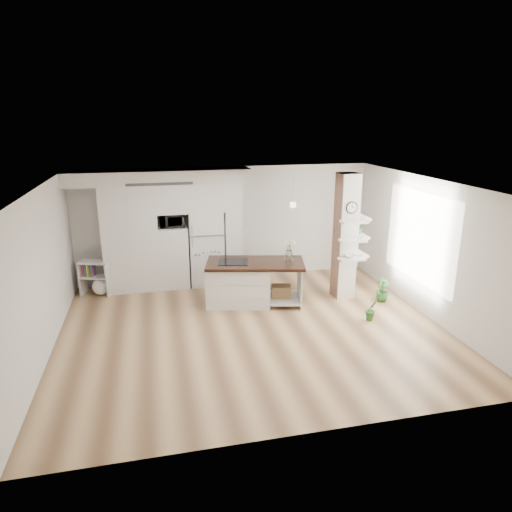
{
  "coord_description": "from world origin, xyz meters",
  "views": [
    {
      "loc": [
        -1.67,
        -7.55,
        3.81
      ],
      "look_at": [
        0.27,
        0.9,
        1.15
      ],
      "focal_mm": 32.0,
      "sensor_mm": 36.0,
      "label": 1
    }
  ],
  "objects": [
    {
      "name": "floor",
      "position": [
        0.0,
        0.0,
        0.0
      ],
      "size": [
        7.0,
        6.0,
        0.01
      ],
      "primitive_type": "cube",
      "color": "tan",
      "rests_on": "ground"
    },
    {
      "name": "room",
      "position": [
        0.0,
        0.0,
        1.86
      ],
      "size": [
        7.04,
        6.04,
        2.72
      ],
      "color": "white",
      "rests_on": "ground"
    },
    {
      "name": "cabinet_wall",
      "position": [
        -1.45,
        2.67,
        1.51
      ],
      "size": [
        4.0,
        0.71,
        2.7
      ],
      "color": "white",
      "rests_on": "floor"
    },
    {
      "name": "refrigerator",
      "position": [
        -0.53,
        2.68,
        0.88
      ],
      "size": [
        0.78,
        0.69,
        1.75
      ],
      "color": "white",
      "rests_on": "floor"
    },
    {
      "name": "column",
      "position": [
        2.38,
        1.13,
        1.35
      ],
      "size": [
        0.69,
        0.9,
        2.7
      ],
      "color": "silver",
      "rests_on": "floor"
    },
    {
      "name": "window",
      "position": [
        3.48,
        0.3,
        1.5
      ],
      "size": [
        0.0,
        2.4,
        2.4
      ],
      "primitive_type": "plane",
      "rotation": [
        1.57,
        0.0,
        -1.57
      ],
      "color": "white",
      "rests_on": "room"
    },
    {
      "name": "pendant_light",
      "position": [
        1.7,
        0.15,
        2.12
      ],
      "size": [
        0.12,
        0.12,
        0.1
      ],
      "primitive_type": "cylinder",
      "color": "white",
      "rests_on": "room"
    },
    {
      "name": "kitchen_island",
      "position": [
        0.1,
        1.31,
        0.47
      ],
      "size": [
        2.18,
        1.38,
        1.48
      ],
      "rotation": [
        0.0,
        0.0,
        -0.22
      ],
      "color": "white",
      "rests_on": "floor"
    },
    {
      "name": "bookshelf",
      "position": [
        -2.97,
        2.49,
        0.34
      ],
      "size": [
        0.74,
        0.56,
        0.78
      ],
      "rotation": [
        0.0,
        0.0,
        -0.31
      ],
      "color": "white",
      "rests_on": "floor"
    },
    {
      "name": "floor_plant_a",
      "position": [
        2.34,
        -0.1,
        0.21
      ],
      "size": [
        0.26,
        0.23,
        0.43
      ],
      "primitive_type": "imported",
      "rotation": [
        0.0,
        0.0,
        0.17
      ],
      "color": "#2E6B2B",
      "rests_on": "floor"
    },
    {
      "name": "floor_plant_b",
      "position": [
        3.0,
        0.73,
        0.25
      ],
      "size": [
        0.31,
        0.31,
        0.51
      ],
      "primitive_type": "imported",
      "rotation": [
        0.0,
        0.0,
        0.1
      ],
      "color": "#2E6B2B",
      "rests_on": "floor"
    },
    {
      "name": "microwave",
      "position": [
        -1.27,
        2.62,
        1.57
      ],
      "size": [
        0.54,
        0.37,
        0.3
      ],
      "primitive_type": "imported",
      "color": "#2D2D2D",
      "rests_on": "cabinet_wall"
    },
    {
      "name": "shelf_plant",
      "position": [
        2.63,
        1.3,
        1.52
      ],
      "size": [
        0.27,
        0.23,
        0.3
      ],
      "primitive_type": "imported",
      "color": "#2E6B2B",
      "rests_on": "column"
    },
    {
      "name": "decor_bowl",
      "position": [
        2.3,
        0.9,
        1.0
      ],
      "size": [
        0.22,
        0.22,
        0.05
      ],
      "primitive_type": "imported",
      "color": "white",
      "rests_on": "column"
    }
  ]
}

